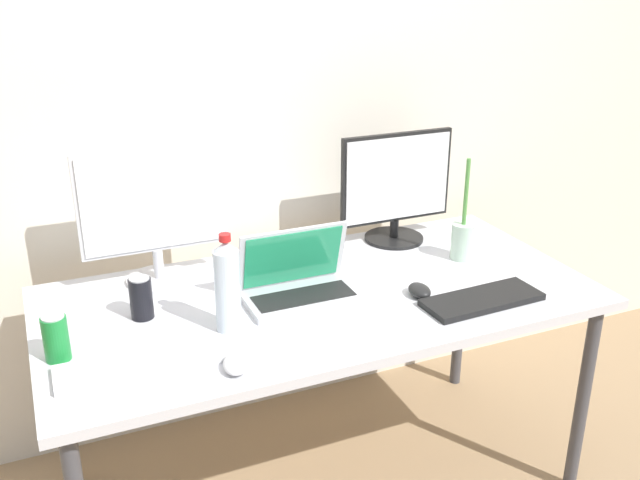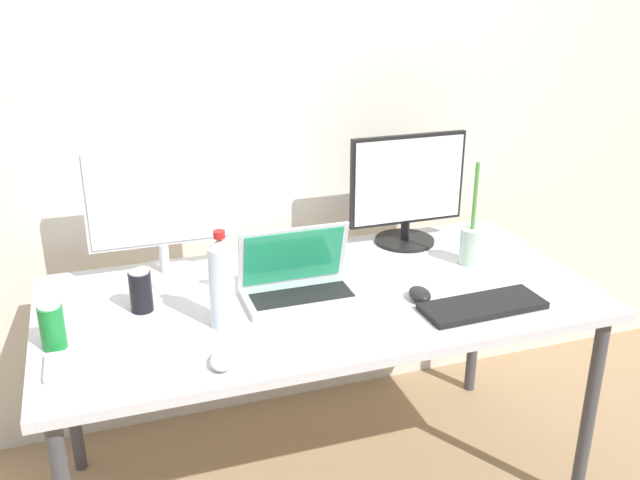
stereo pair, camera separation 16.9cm
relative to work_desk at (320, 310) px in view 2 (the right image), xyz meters
The scene contains 13 objects.
wall_back 0.85m from the work_desk, 90.00° to the left, with size 7.00×0.08×2.60m, color silver.
work_desk is the anchor object (origin of this frame).
monitor_left 0.60m from the work_desk, 146.32° to the left, with size 0.46×0.21×0.44m.
monitor_center 0.59m from the work_desk, 35.22° to the left, with size 0.43×0.22×0.40m.
laptop_silver 0.13m from the work_desk, behind, with size 0.35×0.21×0.22m.
keyboard_main 0.62m from the work_desk, 160.36° to the right, with size 0.44×0.12×0.02m, color white.
keyboard_aux 0.50m from the work_desk, 30.52° to the right, with size 0.37×0.14×0.02m, color black.
mouse_by_keyboard 0.49m from the work_desk, 139.57° to the right, with size 0.07×0.10×0.03m, color silver.
mouse_by_laptop 0.32m from the work_desk, 26.60° to the right, with size 0.06×0.09×0.04m, color black.
water_bottle 0.39m from the work_desk, 161.80° to the right, with size 0.07×0.07×0.29m.
soda_can_near_keyboard 0.79m from the work_desk, behind, with size 0.07×0.07×0.13m.
soda_can_by_laptop 0.55m from the work_desk, behind, with size 0.07×0.07×0.13m.
bamboo_vase 0.58m from the work_desk, ahead, with size 0.08×0.08×0.36m.
Camera 2 is at (-0.63, -1.89, 1.72)m, focal length 40.00 mm.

